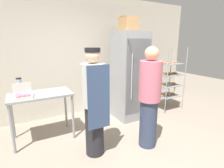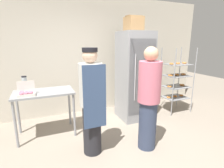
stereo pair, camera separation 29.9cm
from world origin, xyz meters
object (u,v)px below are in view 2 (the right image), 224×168
(cardboard_storage_box, at_px, (134,24))
(blender_pitcher, at_px, (25,85))
(baking_rack, at_px, (176,81))
(donut_box, at_px, (26,93))
(person_customer, at_px, (149,99))
(refrigerator, at_px, (134,76))
(person_baker, at_px, (91,101))

(cardboard_storage_box, bearing_deg, blender_pitcher, 179.16)
(baking_rack, bearing_deg, blender_pitcher, 177.56)
(baking_rack, relative_size, cardboard_storage_box, 4.49)
(donut_box, bearing_deg, blender_pitcher, 94.87)
(blender_pitcher, relative_size, person_customer, 0.17)
(refrigerator, height_order, person_customer, refrigerator)
(baking_rack, bearing_deg, person_customer, -145.35)
(donut_box, bearing_deg, refrigerator, 6.11)
(person_customer, bearing_deg, blender_pitcher, 145.96)
(blender_pitcher, height_order, person_customer, person_customer)
(blender_pitcher, distance_m, person_baker, 1.40)
(refrigerator, distance_m, blender_pitcher, 2.24)
(donut_box, xyz_separation_m, person_baker, (0.93, -0.70, -0.04))
(blender_pitcher, bearing_deg, baking_rack, -2.44)
(cardboard_storage_box, height_order, person_baker, cardboard_storage_box)
(blender_pitcher, bearing_deg, person_customer, -34.04)
(blender_pitcher, bearing_deg, refrigerator, -1.97)
(refrigerator, distance_m, donut_box, 2.23)
(baking_rack, height_order, person_customer, person_customer)
(donut_box, distance_m, blender_pitcher, 0.32)
(blender_pitcher, bearing_deg, cardboard_storage_box, -0.84)
(baking_rack, distance_m, person_customer, 1.93)
(refrigerator, relative_size, person_baker, 1.18)
(donut_box, relative_size, cardboard_storage_box, 0.78)
(blender_pitcher, height_order, cardboard_storage_box, cardboard_storage_box)
(donut_box, height_order, person_customer, person_customer)
(baking_rack, relative_size, person_baker, 0.96)
(donut_box, xyz_separation_m, blender_pitcher, (-0.03, 0.31, 0.08))
(refrigerator, bearing_deg, donut_box, -173.89)
(donut_box, bearing_deg, person_customer, -27.12)
(cardboard_storage_box, bearing_deg, donut_box, -172.65)
(person_baker, bearing_deg, person_customer, -14.20)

